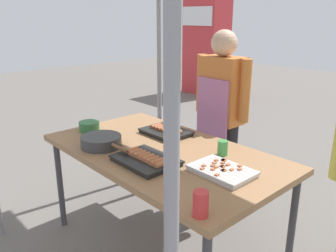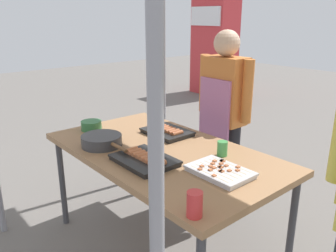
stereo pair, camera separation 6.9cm
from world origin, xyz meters
TOP-DOWN VIEW (x-y plane):
  - ground_plane at (0.00, 0.00)m, footprint 18.00×18.00m
  - stall_table at (0.00, 0.00)m, footprint 1.60×0.90m
  - tray_grilled_sausages at (-0.21, 0.22)m, footprint 0.34×0.26m
  - tray_meat_skewers at (0.49, 0.01)m, footprint 0.34×0.24m
  - tray_pork_links at (0.10, -0.21)m, footprint 0.37×0.28m
  - cooking_wok at (-0.31, -0.26)m, footprint 0.43×0.27m
  - condiment_bowl at (-0.66, -0.15)m, footprint 0.15×0.15m
  - drink_cup_near_edge at (0.32, 0.22)m, footprint 0.06×0.06m
  - drink_cup_by_wok at (0.69, -0.39)m, footprint 0.07×0.07m
  - vendor_woman at (-0.14, 0.75)m, footprint 0.52×0.22m
  - neighbor_stall_right at (-3.31, 4.12)m, footprint 0.85×0.59m

SIDE VIEW (x-z plane):
  - ground_plane at x=0.00m, z-range 0.00..0.00m
  - stall_table at x=0.00m, z-range 0.32..1.07m
  - tray_meat_skewers at x=0.49m, z-range 0.75..0.79m
  - tray_grilled_sausages at x=-0.21m, z-range 0.74..0.80m
  - tray_pork_links at x=0.10m, z-range 0.74..0.80m
  - condiment_bowl at x=-0.66m, z-range 0.75..0.82m
  - cooking_wok at x=-0.31m, z-range 0.75..0.83m
  - drink_cup_near_edge at x=0.32m, z-range 0.75..0.84m
  - drink_cup_by_wok at x=0.69m, z-range 0.75..0.87m
  - vendor_woman at x=-0.14m, z-range 0.13..1.61m
  - neighbor_stall_right at x=-3.31m, z-range 0.01..1.97m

